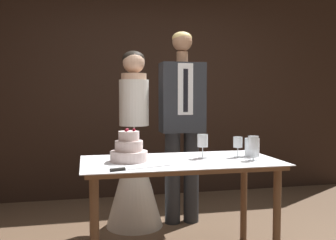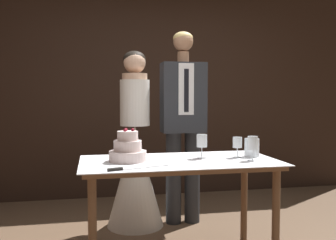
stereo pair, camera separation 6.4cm
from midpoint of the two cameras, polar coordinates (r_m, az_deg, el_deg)
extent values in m
cube|color=black|center=(4.72, -2.37, 5.36)|extent=(5.59, 0.12, 2.77)
cylinder|color=brown|center=(2.54, -10.69, -16.65)|extent=(0.06, 0.06, 0.73)
cylinder|color=brown|center=(2.85, 16.75, -14.48)|extent=(0.06, 0.06, 0.73)
cylinder|color=brown|center=(3.08, -10.82, -13.00)|extent=(0.06, 0.06, 0.73)
cylinder|color=brown|center=(3.34, 12.06, -11.70)|extent=(0.06, 0.06, 0.73)
cube|color=brown|center=(2.79, 2.40, -6.61)|extent=(1.39, 0.69, 0.03)
cube|color=white|center=(2.79, 2.40, -6.19)|extent=(1.45, 0.75, 0.01)
cylinder|color=beige|center=(2.75, -5.49, -5.50)|extent=(0.27, 0.27, 0.08)
cylinder|color=beige|center=(2.73, -5.50, -3.93)|extent=(0.20, 0.20, 0.08)
cylinder|color=beige|center=(2.73, -5.51, -2.42)|extent=(0.15, 0.15, 0.07)
sphere|color=maroon|center=(2.72, -4.73, -1.50)|extent=(0.02, 0.02, 0.02)
sphere|color=maroon|center=(2.74, -5.74, -1.46)|extent=(0.02, 0.02, 0.02)
sphere|color=maroon|center=(2.70, -5.90, -1.55)|extent=(0.02, 0.02, 0.02)
cube|color=silver|center=(2.50, -2.64, -7.23)|extent=(0.32, 0.12, 0.00)
cylinder|color=black|center=(2.41, -7.30, -7.44)|extent=(0.10, 0.05, 0.02)
cylinder|color=silver|center=(2.85, 13.37, -5.99)|extent=(0.07, 0.07, 0.00)
cylinder|color=silver|center=(2.84, 13.38, -5.18)|extent=(0.01, 0.01, 0.08)
cylinder|color=silver|center=(2.83, 13.41, -3.41)|extent=(0.07, 0.07, 0.10)
cylinder|color=silver|center=(2.88, 5.80, -5.78)|extent=(0.08, 0.08, 0.00)
cylinder|color=silver|center=(2.88, 5.81, -4.93)|extent=(0.01, 0.01, 0.08)
cylinder|color=silver|center=(2.86, 5.82, -3.15)|extent=(0.08, 0.08, 0.10)
cylinder|color=maroon|center=(2.87, 5.81, -3.87)|extent=(0.07, 0.07, 0.02)
cylinder|color=silver|center=(2.96, 11.11, -5.59)|extent=(0.07, 0.07, 0.00)
cylinder|color=silver|center=(2.95, 11.12, -4.85)|extent=(0.01, 0.01, 0.07)
cylinder|color=silver|center=(2.94, 11.14, -3.36)|extent=(0.07, 0.07, 0.08)
cylinder|color=maroon|center=(2.95, 11.13, -3.82)|extent=(0.06, 0.06, 0.03)
cylinder|color=silver|center=(3.02, 13.25, -4.10)|extent=(0.12, 0.12, 0.14)
cylinder|color=white|center=(3.03, 13.24, -4.84)|extent=(0.05, 0.05, 0.06)
sphere|color=#F9CC4C|center=(3.02, 13.25, -4.01)|extent=(0.02, 0.02, 0.02)
cone|color=white|center=(3.63, -4.51, -8.49)|extent=(0.54, 0.54, 0.97)
cylinder|color=white|center=(3.55, -4.57, 2.63)|extent=(0.28, 0.28, 0.43)
cylinder|color=#DBAD8E|center=(3.55, -4.59, 6.60)|extent=(0.24, 0.24, 0.06)
sphere|color=#DBAD8E|center=(3.56, -4.60, 8.74)|extent=(0.21, 0.21, 0.21)
ellipsoid|color=black|center=(3.58, -4.63, 9.22)|extent=(0.21, 0.21, 0.16)
cylinder|color=#282B30|center=(3.70, 1.34, -8.81)|extent=(0.15, 0.15, 0.89)
cylinder|color=#282B30|center=(3.74, 4.20, -8.67)|extent=(0.15, 0.15, 0.89)
cube|color=#282B30|center=(3.63, 2.82, 3.42)|extent=(0.42, 0.24, 0.67)
cube|color=white|center=(3.51, 3.32, 4.73)|extent=(0.15, 0.01, 0.48)
cube|color=black|center=(3.51, 3.34, 4.51)|extent=(0.04, 0.01, 0.40)
cylinder|color=#A37556|center=(3.65, 2.84, 9.53)|extent=(0.11, 0.11, 0.11)
sphere|color=#A37556|center=(3.67, 2.84, 11.85)|extent=(0.19, 0.19, 0.19)
ellipsoid|color=#D6B770|center=(3.68, 2.81, 12.34)|extent=(0.19, 0.19, 0.12)
camera|label=1|loc=(0.03, -89.42, 0.04)|focal=40.00mm
camera|label=2|loc=(0.03, 90.58, -0.04)|focal=40.00mm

